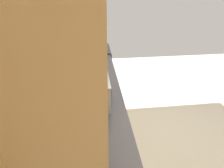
% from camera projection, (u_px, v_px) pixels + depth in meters
% --- Properties ---
extents(ground_plane, '(6.73, 6.73, 0.00)m').
position_uv_depth(ground_plane, '(172.00, 143.00, 2.79)').
color(ground_plane, beige).
extents(wall_back, '(4.33, 0.12, 2.71)m').
position_uv_depth(wall_back, '(58.00, 65.00, 1.97)').
color(wall_back, '#EBBE7E').
rests_on(wall_back, ground_plane).
extents(counter_run, '(3.43, 0.65, 0.93)m').
position_uv_depth(counter_run, '(98.00, 149.00, 2.12)').
color(counter_run, beige).
rests_on(counter_run, ground_plane).
extents(upper_cabinets, '(2.09, 0.34, 0.62)m').
position_uv_depth(upper_cabinets, '(72.00, 21.00, 1.40)').
color(upper_cabinets, beige).
extents(oven_range, '(0.64, 0.67, 1.11)m').
position_uv_depth(oven_range, '(94.00, 70.00, 3.86)').
color(oven_range, black).
rests_on(oven_range, ground_plane).
extents(microwave, '(0.44, 0.36, 0.31)m').
position_uv_depth(microwave, '(93.00, 91.00, 2.03)').
color(microwave, '#B7BABF').
rests_on(microwave, counter_run).
extents(bowl, '(0.17, 0.17, 0.04)m').
position_uv_depth(bowl, '(98.00, 70.00, 2.79)').
color(bowl, silver).
rests_on(bowl, counter_run).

